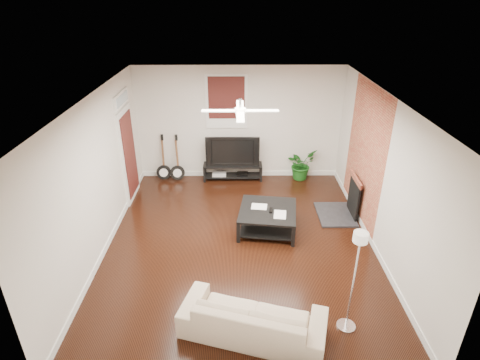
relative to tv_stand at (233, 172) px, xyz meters
The scene contains 14 objects.
room 3.03m from the tv_stand, 86.64° to the right, with size 5.01×6.01×2.81m.
brick_accent 3.41m from the tv_stand, 33.88° to the right, with size 0.02×2.20×2.80m, color #B04D38.
fireplace 2.97m from the tv_stand, 36.99° to the right, with size 0.80×1.10×0.92m, color black.
window_back 1.76m from the tv_stand, 125.77° to the left, with size 1.00×0.06×1.30m, color #330F0E.
door_left 2.67m from the tv_stand, 159.04° to the right, with size 0.08×1.00×2.50m, color white.
tv_stand is the anchor object (origin of this frame).
tv 0.58m from the tv_stand, 90.00° to the left, with size 1.31×0.17×0.76m, color black.
coffee_table 2.41m from the tv_stand, 72.79° to the right, with size 1.10×1.10×0.46m, color black.
sofa 4.95m from the tv_stand, 86.29° to the right, with size 2.00×0.78×0.58m, color #BEAB8E.
floor_lamp 5.15m from the tv_stand, 70.95° to the right, with size 0.27×0.27×1.63m, color silver, non-canonical shape.
potted_plant 1.73m from the tv_stand, ahead, with size 0.70×0.61×0.78m, color #195919.
guitar_left 1.78m from the tv_stand, behind, with size 0.36×0.26×1.17m, color black, non-canonical shape.
guitar_right 1.44m from the tv_stand, behind, with size 0.36×0.26×1.17m, color black, non-canonical shape.
ceiling_fan 3.67m from the tv_stand, 86.64° to the right, with size 1.24×1.24×0.32m, color white, non-canonical shape.
Camera 1 is at (-0.05, -6.12, 4.38)m, focal length 29.11 mm.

